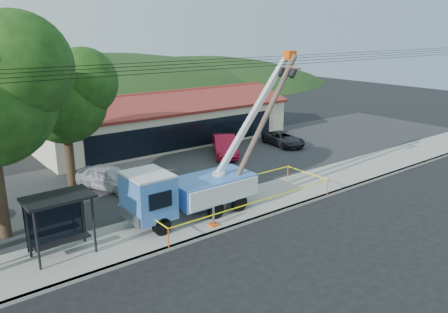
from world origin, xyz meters
name	(u,v)px	position (x,y,z in m)	size (l,w,h in m)	color
ground	(295,230)	(0.00, 0.00, 0.00)	(120.00, 120.00, 0.00)	black
curb	(267,215)	(0.00, 2.10, 0.07)	(60.00, 0.25, 0.15)	#AFADA3
sidewalk	(245,205)	(0.00, 4.00, 0.07)	(60.00, 4.00, 0.15)	#AFADA3
parking_lot	(174,171)	(0.00, 12.00, 0.05)	(60.00, 12.00, 0.10)	#28282B
strip_mall	(166,122)	(4.00, 19.98, 1.88)	(22.50, 8.53, 4.67)	beige
tree_lot	(63,93)	(-7.00, 13.00, 6.21)	(6.30, 5.60, 8.94)	#332316
hill_center	(89,94)	(10.00, 55.00, 0.00)	(89.60, 64.00, 32.00)	#203914
hill_east	(193,85)	(30.00, 55.00, 0.00)	(72.80, 52.00, 26.00)	#203914
utility_truck	(188,189)	(-3.58, 4.47, 1.73)	(10.89, 3.95, 8.56)	black
leaning_pole	(262,125)	(1.05, 3.86, 4.72)	(5.62, 1.72, 8.47)	brown
bus_shelter	(58,211)	(-10.36, 4.52, 2.21)	(2.93, 1.84, 2.80)	black
caution_tape	(239,195)	(-0.66, 3.76, 0.90)	(11.28, 3.46, 1.00)	#F6520D
car_silver	(110,190)	(-5.23, 11.24, 0.00)	(1.83, 4.54, 1.55)	silver
car_red	(225,156)	(5.36, 12.94, 0.00)	(1.71, 4.90, 1.61)	#A6102A
car_dark	(283,146)	(11.34, 12.31, 0.00)	(2.00, 4.34, 1.21)	black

